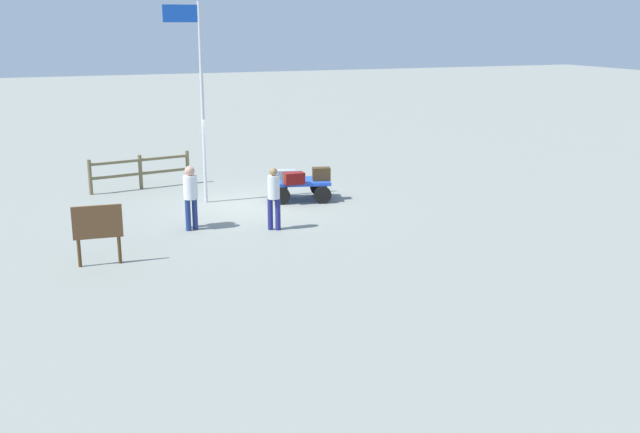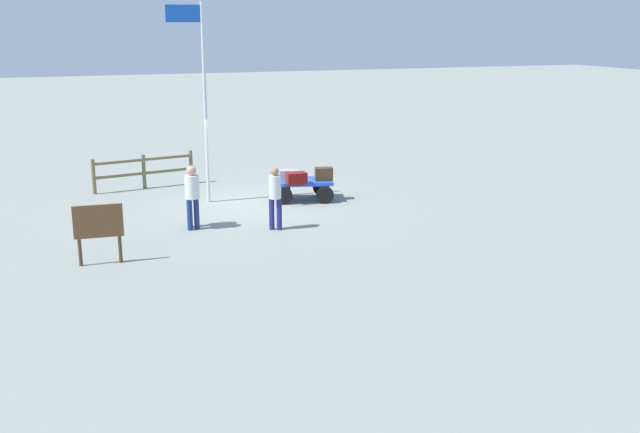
% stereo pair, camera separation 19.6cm
% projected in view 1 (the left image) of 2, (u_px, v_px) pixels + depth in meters
% --- Properties ---
extents(ground_plane, '(120.00, 120.00, 0.00)m').
position_uv_depth(ground_plane, '(251.00, 205.00, 22.33)').
color(ground_plane, gray).
extents(luggage_cart, '(2.01, 1.65, 0.62)m').
position_uv_depth(luggage_cart, '(300.00, 185.00, 22.92)').
color(luggage_cart, blue).
rests_on(luggage_cart, ground).
extents(suitcase_tan, '(0.63, 0.51, 0.30)m').
position_uv_depth(suitcase_tan, '(286.00, 175.00, 22.90)').
color(suitcase_tan, gray).
rests_on(suitcase_tan, luggage_cart).
extents(suitcase_grey, '(0.60, 0.38, 0.34)m').
position_uv_depth(suitcase_grey, '(294.00, 178.00, 22.27)').
color(suitcase_grey, maroon).
rests_on(suitcase_grey, luggage_cart).
extents(suitcase_navy, '(0.59, 0.44, 0.39)m').
position_uv_depth(suitcase_navy, '(321.00, 174.00, 22.78)').
color(suitcase_navy, '#45321C').
rests_on(suitcase_navy, luggage_cart).
extents(suitcase_maroon, '(0.58, 0.43, 0.29)m').
position_uv_depth(suitcase_maroon, '(292.00, 179.00, 22.31)').
color(suitcase_maroon, '#473322').
rests_on(suitcase_maroon, luggage_cart).
extents(worker_lead, '(0.47, 0.47, 1.57)m').
position_uv_depth(worker_lead, '(191.00, 193.00, 19.72)').
color(worker_lead, navy).
rests_on(worker_lead, ground).
extents(worker_trailing, '(0.43, 0.43, 1.65)m').
position_uv_depth(worker_trailing, '(274.00, 195.00, 19.47)').
color(worker_trailing, navy).
rests_on(worker_trailing, ground).
extents(worker_supervisor, '(0.44, 0.44, 1.70)m').
position_uv_depth(worker_supervisor, '(191.00, 192.00, 19.43)').
color(worker_supervisor, navy).
rests_on(worker_supervisor, ground).
extents(flagpole, '(1.08, 0.10, 5.86)m').
position_uv_depth(flagpole, '(198.00, 88.00, 21.82)').
color(flagpole, silver).
rests_on(flagpole, ground).
extents(signboard, '(1.08, 0.13, 1.37)m').
position_uv_depth(signboard, '(98.00, 226.00, 16.62)').
color(signboard, '#4C3319').
rests_on(signboard, ground).
extents(wooden_fence, '(3.32, 0.70, 1.12)m').
position_uv_depth(wooden_fence, '(140.00, 170.00, 24.40)').
color(wooden_fence, brown).
rests_on(wooden_fence, ground).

